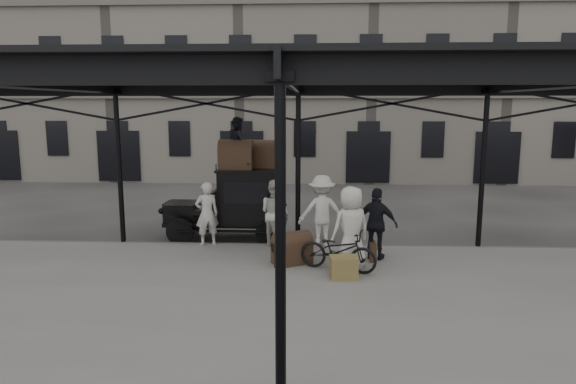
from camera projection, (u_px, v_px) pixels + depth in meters
name	position (u px, v px, depth m)	size (l,w,h in m)	color
ground	(295.00, 272.00, 12.51)	(120.00, 120.00, 0.00)	#383533
platform	(292.00, 300.00, 10.53)	(28.00, 8.00, 0.15)	slate
canopy	(293.00, 75.00, 10.04)	(22.50, 9.00, 4.74)	black
building_frontage	(306.00, 51.00, 29.05)	(64.00, 8.00, 14.00)	slate
taxi	(241.00, 200.00, 15.29)	(3.65, 1.55, 2.18)	black
porter_left	(207.00, 214.00, 14.22)	(0.65, 0.43, 1.78)	beige
porter_midleft	(275.00, 213.00, 14.13)	(0.90, 0.70, 1.85)	beige
porter_centre	(351.00, 228.00, 12.14)	(0.97, 0.63, 1.99)	beige
porter_official	(377.00, 224.00, 12.89)	(1.07, 0.45, 1.83)	black
porter_right	(322.00, 211.00, 14.06)	(1.28, 0.74, 1.98)	silver
bicycle	(338.00, 250.00, 12.07)	(0.65, 1.88, 0.99)	black
porter_roof	(238.00, 143.00, 14.91)	(0.73, 0.57, 1.50)	black
steamer_trunk_roof_near	(236.00, 157.00, 14.83)	(0.97, 0.59, 0.71)	#3E261D
steamer_trunk_roof_far	(263.00, 156.00, 15.24)	(0.93, 0.57, 0.68)	#3E261D
steamer_trunk_platform	(292.00, 250.00, 12.64)	(0.91, 0.55, 0.67)	#3E261D
wicker_hamper	(343.00, 267.00, 11.58)	(0.60, 0.45, 0.50)	olive
suitcase_upright	(372.00, 251.00, 12.95)	(0.15, 0.60, 0.45)	#3E261D
suitcase_flat	(283.00, 254.00, 12.78)	(0.60, 0.15, 0.40)	#3E261D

